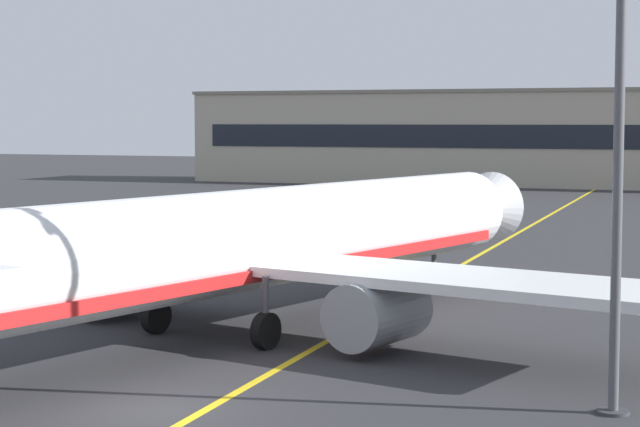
{
  "coord_description": "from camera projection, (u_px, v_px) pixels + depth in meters",
  "views": [
    {
      "loc": [
        15.23,
        -27.16,
        7.96
      ],
      "look_at": [
        1.1,
        9.29,
        4.78
      ],
      "focal_mm": 64.28,
      "sensor_mm": 36.0,
      "label": 1
    }
  ],
  "objects": [
    {
      "name": "safety_cone_by_nose_gear",
      "position": [
        373.0,
        274.0,
        57.53
      ],
      "size": [
        0.44,
        0.44,
        0.55
      ],
      "color": "orange",
      "rests_on": "ground"
    },
    {
      "name": "apron_lamp_post",
      "position": [
        618.0,
        159.0,
        30.58
      ],
      "size": [
        2.24,
        0.9,
        13.25
      ],
      "color": "#515156",
      "rests_on": "ground"
    },
    {
      "name": "ground_plane",
      "position": [
        160.0,
        411.0,
        31.38
      ],
      "size": [
        400.0,
        400.0,
        0.0
      ],
      "primitive_type": "plane",
      "color": "#2D2D30"
    },
    {
      "name": "airliner_foreground",
      "position": [
        241.0,
        244.0,
        42.65
      ],
      "size": [
        32.22,
        40.97,
        11.65
      ],
      "color": "white",
      "rests_on": "ground"
    },
    {
      "name": "taxiway_centreline",
      "position": [
        445.0,
        274.0,
        59.26
      ],
      "size": [
        6.94,
        179.89,
        0.01
      ],
      "primitive_type": "cube",
      "rotation": [
        0.0,
        0.0,
        0.04
      ],
      "color": "yellow",
      "rests_on": "ground"
    }
  ]
}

